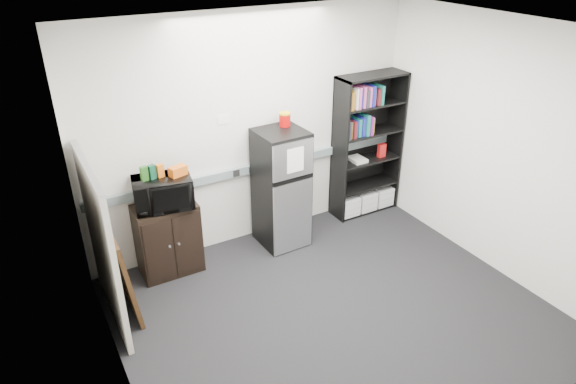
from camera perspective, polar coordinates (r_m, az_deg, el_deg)
The scene contains 18 objects.
floor at distance 5.27m, azimuth 5.13°, elevation -13.20°, with size 4.00×4.00×0.00m, color black.
wall_back at distance 5.90m, azimuth -3.97°, elevation 6.76°, with size 4.00×0.02×2.70m, color silver.
wall_right at distance 5.82m, azimuth 22.25°, elevation 4.42°, with size 0.02×3.50×2.70m, color silver.
wall_left at distance 3.86m, azimuth -19.49°, elevation -6.84°, with size 0.02×3.50×2.70m, color silver.
ceiling at distance 4.08m, azimuth 6.76°, elevation 17.01°, with size 4.00×3.50×0.02m, color white.
electrical_raceway at distance 6.05m, azimuth -3.71°, elevation 2.68°, with size 3.92×0.05×0.10m, color slate.
wall_note at distance 5.69m, azimuth -7.20°, elevation 7.97°, with size 0.14×0.00×0.10m, color white.
bookshelf at distance 6.68m, azimuth 8.77°, elevation 4.98°, with size 0.90×0.34×1.85m.
cubicle_partition at distance 5.07m, azimuth -20.01°, elevation -5.47°, with size 0.06×1.30×1.62m.
cabinet at distance 5.74m, azimuth -13.17°, elevation -5.08°, with size 0.65×0.44×0.82m.
microwave at distance 5.45m, azimuth -13.74°, elevation -0.07°, with size 0.59×0.40×0.33m, color black.
snack_box_a at distance 5.35m, azimuth -15.68°, elevation 1.97°, with size 0.07×0.05×0.15m, color #205217.
snack_box_b at distance 5.36m, azimuth -14.86°, elevation 2.16°, with size 0.07×0.05×0.15m, color #0D3A26.
snack_box_c at distance 5.38m, azimuth -14.01°, elevation 2.31°, with size 0.07×0.05×0.14m, color #D26313.
snack_bag at distance 5.39m, azimuth -12.14°, elevation 2.31°, with size 0.18×0.10×0.10m, color #C85814.
refrigerator at distance 5.97m, azimuth -0.73°, elevation 0.37°, with size 0.55×0.57×1.42m.
coffee_can at distance 5.81m, azimuth -0.36°, elevation 8.19°, with size 0.13×0.13×0.18m.
framed_poster at distance 5.25m, azimuth -17.98°, elevation -8.31°, with size 0.15×0.74×0.95m.
Camera 1 is at (-2.37, -3.24, 3.42)m, focal length 32.00 mm.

